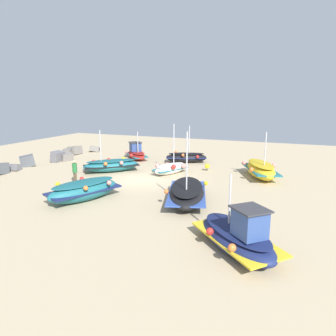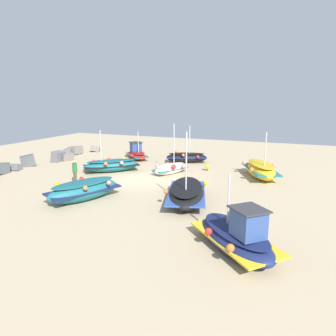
# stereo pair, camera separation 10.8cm
# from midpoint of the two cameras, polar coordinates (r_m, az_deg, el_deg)

# --- Properties ---
(ground_plane) EXTENTS (46.42, 46.42, 0.00)m
(ground_plane) POSITION_cam_midpoint_polar(r_m,az_deg,el_deg) (23.35, -4.74, -2.06)
(ground_plane) COLOR tan
(fishing_boat_0) EXTENTS (5.45, 3.38, 4.08)m
(fishing_boat_0) POSITION_cam_midpoint_polar(r_m,az_deg,el_deg) (18.37, 3.18, -4.37)
(fishing_boat_0) COLOR black
(fishing_boat_0) RESTS_ON ground_plane
(fishing_boat_1) EXTENTS (4.36, 4.31, 2.99)m
(fishing_boat_1) POSITION_cam_midpoint_polar(r_m,az_deg,el_deg) (12.98, 11.90, -11.65)
(fishing_boat_1) COLOR navy
(fishing_boat_1) RESTS_ON ground_plane
(fishing_boat_2) EXTENTS (4.80, 3.35, 3.47)m
(fishing_boat_2) POSITION_cam_midpoint_polar(r_m,az_deg,el_deg) (24.68, 15.85, -0.23)
(fishing_boat_2) COLOR gold
(fishing_boat_2) RESTS_ON ground_plane
(fishing_boat_3) EXTENTS (3.21, 2.22, 3.86)m
(fishing_boat_3) POSITION_cam_midpoint_polar(r_m,az_deg,el_deg) (24.90, 0.31, -0.05)
(fishing_boat_3) COLOR white
(fishing_boat_3) RESTS_ON ground_plane
(fishing_boat_4) EXTENTS (4.66, 3.08, 1.23)m
(fishing_boat_4) POSITION_cam_midpoint_polar(r_m,az_deg,el_deg) (19.21, -14.71, -3.77)
(fishing_boat_4) COLOR #1E6670
(fishing_boat_4) RESTS_ON ground_plane
(fishing_boat_5) EXTENTS (2.52, 3.89, 3.31)m
(fishing_boat_5) POSITION_cam_midpoint_polar(r_m,az_deg,el_deg) (29.25, 3.14, 1.92)
(fishing_boat_5) COLOR black
(fishing_boat_5) RESTS_ON ground_plane
(fishing_boat_6) EXTENTS (3.56, 3.51, 2.68)m
(fishing_boat_6) POSITION_cam_midpoint_polar(r_m,az_deg,el_deg) (31.09, -5.72, 2.57)
(fishing_boat_6) COLOR maroon
(fishing_boat_6) RESTS_ON ground_plane
(fishing_boat_7) EXTENTS (4.29, 4.44, 3.35)m
(fishing_boat_7) POSITION_cam_midpoint_polar(r_m,az_deg,el_deg) (26.07, -10.09, 0.50)
(fishing_boat_7) COLOR #1E6670
(fishing_boat_7) RESTS_ON ground_plane
(person_walking) EXTENTS (0.32, 0.32, 1.68)m
(person_walking) POSITION_cam_midpoint_polar(r_m,az_deg,el_deg) (22.74, -16.22, -0.42)
(person_walking) COLOR brown
(person_walking) RESTS_ON ground_plane
(breakwater_rocks) EXTENTS (19.39, 2.88, 1.38)m
(breakwater_rocks) POSITION_cam_midpoint_polar(r_m,az_deg,el_deg) (29.22, -23.91, 0.72)
(breakwater_rocks) COLOR #4C5156
(breakwater_rocks) RESTS_ON ground_plane
(mooring_buoy_0) EXTENTS (0.40, 0.40, 0.59)m
(mooring_buoy_0) POSITION_cam_midpoint_polar(r_m,az_deg,el_deg) (26.07, 6.79, 0.31)
(mooring_buoy_0) COLOR #3F3F42
(mooring_buoy_0) RESTS_ON ground_plane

